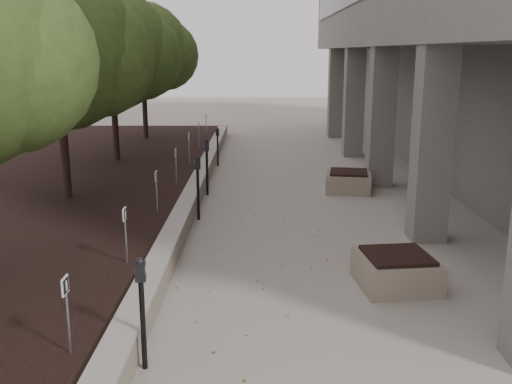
{
  "coord_description": "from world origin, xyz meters",
  "views": [
    {
      "loc": [
        -0.12,
        -5.65,
        3.86
      ],
      "look_at": [
        -0.19,
        5.91,
        1.04
      ],
      "focal_mm": 40.46,
      "sensor_mm": 36.0,
      "label": 1
    }
  ],
  "objects_px": {
    "parking_meter_2": "(142,314)",
    "parking_meter_3": "(198,188)",
    "crabapple_tree_3": "(59,84)",
    "crabapple_tree_4": "(112,76)",
    "planter_back": "(348,181)",
    "parking_meter_4": "(207,167)",
    "planter_front": "(396,270)",
    "crabapple_tree_5": "(143,71)",
    "parking_meter_5": "(218,147)"
  },
  "relations": [
    {
      "from": "crabapple_tree_3",
      "to": "crabapple_tree_4",
      "type": "bearing_deg",
      "value": 90.0
    },
    {
      "from": "crabapple_tree_5",
      "to": "parking_meter_4",
      "type": "xyz_separation_m",
      "value": [
        3.25,
        -8.2,
        -2.34
      ]
    },
    {
      "from": "crabapple_tree_4",
      "to": "parking_meter_5",
      "type": "relative_size",
      "value": 4.08
    },
    {
      "from": "crabapple_tree_3",
      "to": "parking_meter_4",
      "type": "bearing_deg",
      "value": 29.0
    },
    {
      "from": "parking_meter_4",
      "to": "crabapple_tree_3",
      "type": "bearing_deg",
      "value": -156.85
    },
    {
      "from": "crabapple_tree_5",
      "to": "planter_back",
      "type": "xyz_separation_m",
      "value": [
        7.21,
        -7.68,
        -2.83
      ]
    },
    {
      "from": "planter_front",
      "to": "parking_meter_5",
      "type": "bearing_deg",
      "value": 109.61
    },
    {
      "from": "crabapple_tree_3",
      "to": "crabapple_tree_4",
      "type": "distance_m",
      "value": 5.0
    },
    {
      "from": "crabapple_tree_4",
      "to": "parking_meter_4",
      "type": "xyz_separation_m",
      "value": [
        3.25,
        -3.2,
        -2.34
      ]
    },
    {
      "from": "crabapple_tree_5",
      "to": "planter_back",
      "type": "relative_size",
      "value": 4.41
    },
    {
      "from": "crabapple_tree_3",
      "to": "parking_meter_3",
      "type": "bearing_deg",
      "value": -10.26
    },
    {
      "from": "crabapple_tree_3",
      "to": "parking_meter_5",
      "type": "height_order",
      "value": "crabapple_tree_3"
    },
    {
      "from": "crabapple_tree_3",
      "to": "parking_meter_3",
      "type": "height_order",
      "value": "crabapple_tree_3"
    },
    {
      "from": "parking_meter_2",
      "to": "planter_front",
      "type": "distance_m",
      "value": 4.6
    },
    {
      "from": "parking_meter_3",
      "to": "parking_meter_4",
      "type": "bearing_deg",
      "value": 71.76
    },
    {
      "from": "crabapple_tree_5",
      "to": "parking_meter_3",
      "type": "bearing_deg",
      "value": -72.94
    },
    {
      "from": "parking_meter_2",
      "to": "parking_meter_5",
      "type": "bearing_deg",
      "value": 87.95
    },
    {
      "from": "planter_back",
      "to": "parking_meter_2",
      "type": "bearing_deg",
      "value": -112.68
    },
    {
      "from": "crabapple_tree_3",
      "to": "parking_meter_2",
      "type": "height_order",
      "value": "crabapple_tree_3"
    },
    {
      "from": "crabapple_tree_3",
      "to": "crabapple_tree_5",
      "type": "xyz_separation_m",
      "value": [
        0.0,
        10.0,
        0.0
      ]
    },
    {
      "from": "planter_front",
      "to": "parking_meter_4",
      "type": "bearing_deg",
      "value": 120.56
    },
    {
      "from": "parking_meter_2",
      "to": "parking_meter_5",
      "type": "xyz_separation_m",
      "value": [
        0.0,
        13.13,
        -0.07
      ]
    },
    {
      "from": "crabapple_tree_3",
      "to": "crabapple_tree_4",
      "type": "height_order",
      "value": "same"
    },
    {
      "from": "crabapple_tree_4",
      "to": "parking_meter_3",
      "type": "xyz_separation_m",
      "value": [
        3.25,
        -5.59,
        -2.35
      ]
    },
    {
      "from": "parking_meter_2",
      "to": "crabapple_tree_3",
      "type": "bearing_deg",
      "value": 112.35
    },
    {
      "from": "crabapple_tree_4",
      "to": "crabapple_tree_5",
      "type": "relative_size",
      "value": 1.0
    },
    {
      "from": "crabapple_tree_3",
      "to": "crabapple_tree_4",
      "type": "xyz_separation_m",
      "value": [
        0.0,
        5.0,
        0.0
      ]
    },
    {
      "from": "parking_meter_3",
      "to": "parking_meter_4",
      "type": "xyz_separation_m",
      "value": [
        0.0,
        2.39,
        0.01
      ]
    },
    {
      "from": "parking_meter_5",
      "to": "planter_front",
      "type": "height_order",
      "value": "parking_meter_5"
    },
    {
      "from": "crabapple_tree_3",
      "to": "parking_meter_5",
      "type": "bearing_deg",
      "value": 61.41
    },
    {
      "from": "parking_meter_4",
      "to": "parking_meter_3",
      "type": "bearing_deg",
      "value": -95.85
    },
    {
      "from": "parking_meter_3",
      "to": "crabapple_tree_4",
      "type": "bearing_deg",
      "value": 101.94
    },
    {
      "from": "parking_meter_5",
      "to": "parking_meter_2",
      "type": "bearing_deg",
      "value": -78.86
    },
    {
      "from": "parking_meter_3",
      "to": "planter_front",
      "type": "relative_size",
      "value": 1.24
    },
    {
      "from": "parking_meter_2",
      "to": "parking_meter_3",
      "type": "distance_m",
      "value": 6.58
    },
    {
      "from": "parking_meter_3",
      "to": "parking_meter_4",
      "type": "relative_size",
      "value": 0.98
    },
    {
      "from": "crabapple_tree_3",
      "to": "parking_meter_2",
      "type": "relative_size",
      "value": 3.69
    },
    {
      "from": "crabapple_tree_3",
      "to": "planter_back",
      "type": "xyz_separation_m",
      "value": [
        7.21,
        2.32,
        -2.83
      ]
    },
    {
      "from": "planter_back",
      "to": "crabapple_tree_4",
      "type": "bearing_deg",
      "value": 159.6
    },
    {
      "from": "crabapple_tree_3",
      "to": "parking_meter_2",
      "type": "bearing_deg",
      "value": -65.6
    },
    {
      "from": "parking_meter_2",
      "to": "parking_meter_3",
      "type": "height_order",
      "value": "parking_meter_3"
    },
    {
      "from": "crabapple_tree_3",
      "to": "parking_meter_4",
      "type": "xyz_separation_m",
      "value": [
        3.25,
        1.8,
        -2.34
      ]
    },
    {
      "from": "parking_meter_2",
      "to": "parking_meter_4",
      "type": "relative_size",
      "value": 0.95
    },
    {
      "from": "crabapple_tree_5",
      "to": "planter_front",
      "type": "distance_m",
      "value": 16.37
    },
    {
      "from": "crabapple_tree_3",
      "to": "planter_front",
      "type": "distance_m",
      "value": 8.8
    },
    {
      "from": "parking_meter_4",
      "to": "planter_back",
      "type": "bearing_deg",
      "value": 1.56
    },
    {
      "from": "crabapple_tree_3",
      "to": "planter_back",
      "type": "relative_size",
      "value": 4.41
    },
    {
      "from": "crabapple_tree_5",
      "to": "planter_back",
      "type": "height_order",
      "value": "crabapple_tree_5"
    },
    {
      "from": "crabapple_tree_5",
      "to": "crabapple_tree_4",
      "type": "bearing_deg",
      "value": -90.0
    },
    {
      "from": "crabapple_tree_4",
      "to": "crabapple_tree_5",
      "type": "xyz_separation_m",
      "value": [
        0.0,
        5.0,
        0.0
      ]
    }
  ]
}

